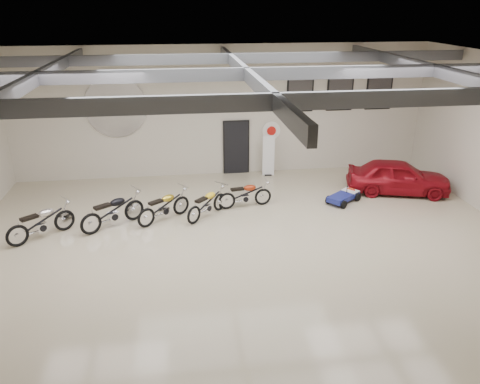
{
  "coord_description": "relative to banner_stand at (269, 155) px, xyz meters",
  "views": [
    {
      "loc": [
        -1.77,
        -11.72,
        6.41
      ],
      "look_at": [
        0.0,
        1.2,
        1.1
      ],
      "focal_mm": 35.0,
      "sensor_mm": 36.0,
      "label": 1
    }
  ],
  "objects": [
    {
      "name": "vintage_car",
      "position": [
        4.26,
        -2.44,
        -0.24
      ],
      "size": [
        2.35,
        3.84,
        1.22
      ],
      "primitive_type": "imported",
      "rotation": [
        0.0,
        0.0,
        1.3
      ],
      "color": "maroon",
      "rests_on": "floor"
    },
    {
      "name": "oil_sign",
      "position": [
        0.18,
        0.45,
        0.84
      ],
      "size": [
        0.72,
        0.1,
        0.72
      ],
      "primitive_type": null,
      "color": "white",
      "rests_on": "back_wall"
    },
    {
      "name": "poster_right",
      "position": [
        4.48,
        0.46,
        2.24
      ],
      "size": [
        1.05,
        0.08,
        1.35
      ],
      "primitive_type": null,
      "color": "black",
      "rests_on": "back_wall"
    },
    {
      "name": "back_wall",
      "position": [
        -1.72,
        0.5,
        1.64
      ],
      "size": [
        16.0,
        0.02,
        5.0
      ],
      "primitive_type": "cube",
      "color": "beige",
      "rests_on": "floor"
    },
    {
      "name": "motorcycle_gold",
      "position": [
        -4.04,
        -3.65,
        -0.36
      ],
      "size": [
        1.89,
        1.62,
        0.99
      ],
      "primitive_type": null,
      "rotation": [
        0.0,
        0.0,
        0.64
      ],
      "color": "silver",
      "rests_on": "floor"
    },
    {
      "name": "logo_plaque",
      "position": [
        -5.72,
        0.45,
        1.94
      ],
      "size": [
        2.3,
        0.06,
        1.16
      ],
      "primitive_type": null,
      "color": "silver",
      "rests_on": "back_wall"
    },
    {
      "name": "motorcycle_yellow",
      "position": [
        -2.68,
        -3.56,
        -0.38
      ],
      "size": [
        1.67,
        1.7,
        0.95
      ],
      "primitive_type": null,
      "rotation": [
        0.0,
        0.0,
        0.8
      ],
      "color": "silver",
      "rests_on": "floor"
    },
    {
      "name": "poster_left",
      "position": [
        1.28,
        0.46,
        2.24
      ],
      "size": [
        1.05,
        0.08,
        1.35
      ],
      "primitive_type": null,
      "color": "black",
      "rests_on": "back_wall"
    },
    {
      "name": "ceiling_beams",
      "position": [
        -1.72,
        -5.5,
        3.89
      ],
      "size": [
        15.8,
        11.8,
        0.32
      ],
      "primitive_type": null,
      "color": "#515358",
      "rests_on": "ceiling"
    },
    {
      "name": "poster_mid",
      "position": [
        2.88,
        0.46,
        2.24
      ],
      "size": [
        1.05,
        0.08,
        1.35
      ],
      "primitive_type": null,
      "color": "black",
      "rests_on": "back_wall"
    },
    {
      "name": "ceiling",
      "position": [
        -1.72,
        -5.5,
        4.14
      ],
      "size": [
        16.0,
        12.0,
        0.01
      ],
      "primitive_type": "cube",
      "color": "slate",
      "rests_on": "back_wall"
    },
    {
      "name": "motorcycle_red",
      "position": [
        -1.37,
        -2.96,
        -0.39
      ],
      "size": [
        1.87,
        0.83,
        0.94
      ],
      "primitive_type": null,
      "rotation": [
        0.0,
        0.0,
        0.15
      ],
      "color": "silver",
      "rests_on": "floor"
    },
    {
      "name": "go_kart",
      "position": [
        2.15,
        -2.95,
        -0.57
      ],
      "size": [
        1.66,
        1.51,
        0.56
      ],
      "primitive_type": null,
      "rotation": [
        0.0,
        0.0,
        0.66
      ],
      "color": "navy",
      "rests_on": "floor"
    },
    {
      "name": "door",
      "position": [
        -1.22,
        0.45,
        0.19
      ],
      "size": [
        0.92,
        0.08,
        2.1
      ],
      "primitive_type": "cube",
      "color": "black",
      "rests_on": "back_wall"
    },
    {
      "name": "motorcycle_black",
      "position": [
        -5.57,
        -3.9,
        -0.31
      ],
      "size": [
        2.07,
        1.72,
        1.08
      ],
      "primitive_type": null,
      "rotation": [
        0.0,
        0.0,
        0.61
      ],
      "color": "silver",
      "rests_on": "floor"
    },
    {
      "name": "banner_stand",
      "position": [
        0.0,
        0.0,
        0.0
      ],
      "size": [
        0.48,
        0.23,
        1.71
      ],
      "primitive_type": null,
      "rotation": [
        0.0,
        0.0,
        -0.1
      ],
      "color": "white",
      "rests_on": "floor"
    },
    {
      "name": "floor",
      "position": [
        -1.72,
        -5.5,
        -0.86
      ],
      "size": [
        16.0,
        12.0,
        0.01
      ],
      "primitive_type": "cube",
      "color": "tan",
      "rests_on": "ground"
    },
    {
      "name": "motorcycle_silver",
      "position": [
        -7.55,
        -4.37,
        -0.33
      ],
      "size": [
        1.96,
        1.73,
        1.04
      ],
      "primitive_type": null,
      "rotation": [
        0.0,
        0.0,
        0.67
      ],
      "color": "silver",
      "rests_on": "floor"
    }
  ]
}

